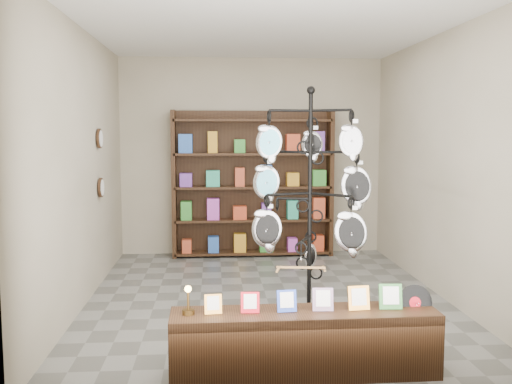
% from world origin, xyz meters
% --- Properties ---
extents(ground, '(5.00, 5.00, 0.00)m').
position_xyz_m(ground, '(0.00, 0.00, 0.00)').
color(ground, slate).
rests_on(ground, ground).
extents(room_envelope, '(5.00, 5.00, 5.00)m').
position_xyz_m(room_envelope, '(0.00, 0.00, 1.85)').
color(room_envelope, '#B8AB94').
rests_on(room_envelope, ground).
extents(display_tree, '(1.19, 1.14, 2.29)m').
position_xyz_m(display_tree, '(0.28, -1.18, 1.32)').
color(display_tree, black).
rests_on(display_tree, ground).
extents(front_shelf, '(2.07, 0.45, 0.73)m').
position_xyz_m(front_shelf, '(0.10, -2.05, 0.26)').
color(front_shelf, black).
rests_on(front_shelf, ground).
extents(back_shelving, '(2.42, 0.36, 2.20)m').
position_xyz_m(back_shelving, '(0.00, 2.30, 1.03)').
color(back_shelving, black).
rests_on(back_shelving, ground).
extents(wall_clocks, '(0.03, 0.24, 0.84)m').
position_xyz_m(wall_clocks, '(-1.97, 0.80, 1.50)').
color(wall_clocks, black).
rests_on(wall_clocks, ground).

